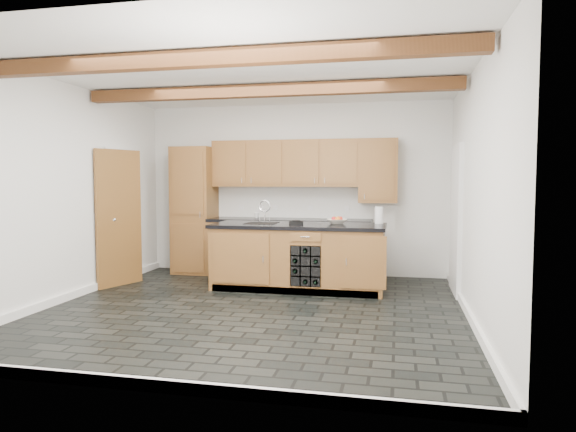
# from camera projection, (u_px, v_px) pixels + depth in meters

# --- Properties ---
(ground) EXTENTS (5.00, 5.00, 0.00)m
(ground) POSITION_uv_depth(u_px,v_px,m) (254.00, 309.00, 6.18)
(ground) COLOR black
(ground) RESTS_ON ground
(room_shell) EXTENTS (5.01, 5.00, 5.00)m
(room_shell) POSITION_uv_depth(u_px,v_px,m) (258.00, 182.00, 6.61)
(room_shell) COLOR white
(room_shell) RESTS_ON ground
(back_cabinetry) EXTENTS (3.65, 0.62, 2.20)m
(back_cabinetry) POSITION_uv_depth(u_px,v_px,m) (269.00, 215.00, 8.37)
(back_cabinetry) COLOR #9A5E31
(back_cabinetry) RESTS_ON ground
(island) EXTENTS (2.48, 0.96, 0.93)m
(island) POSITION_uv_depth(u_px,v_px,m) (299.00, 256.00, 7.34)
(island) COLOR #9A5E31
(island) RESTS_ON ground
(faucet) EXTENTS (0.45, 0.40, 0.34)m
(faucet) POSITION_uv_depth(u_px,v_px,m) (262.00, 221.00, 7.47)
(faucet) COLOR black
(faucet) RESTS_ON island
(kitchen_scale) EXTENTS (0.22, 0.17, 0.06)m
(kitchen_scale) POSITION_uv_depth(u_px,v_px,m) (296.00, 222.00, 7.25)
(kitchen_scale) COLOR black
(kitchen_scale) RESTS_ON island
(fruit_bowl) EXTENTS (0.36, 0.36, 0.07)m
(fruit_bowl) POSITION_uv_depth(u_px,v_px,m) (337.00, 221.00, 7.33)
(fruit_bowl) COLOR beige
(fruit_bowl) RESTS_ON island
(fruit_cluster) EXTENTS (0.16, 0.17, 0.07)m
(fruit_cluster) POSITION_uv_depth(u_px,v_px,m) (337.00, 219.00, 7.32)
(fruit_cluster) COLOR red
(fruit_cluster) RESTS_ON fruit_bowl
(paper_towel) EXTENTS (0.12, 0.12, 0.24)m
(paper_towel) POSITION_uv_depth(u_px,v_px,m) (379.00, 215.00, 7.37)
(paper_towel) COLOR white
(paper_towel) RESTS_ON island
(mug) EXTENTS (0.10, 0.10, 0.09)m
(mug) POSITION_uv_depth(u_px,v_px,m) (256.00, 215.00, 8.52)
(mug) COLOR white
(mug) RESTS_ON back_cabinetry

